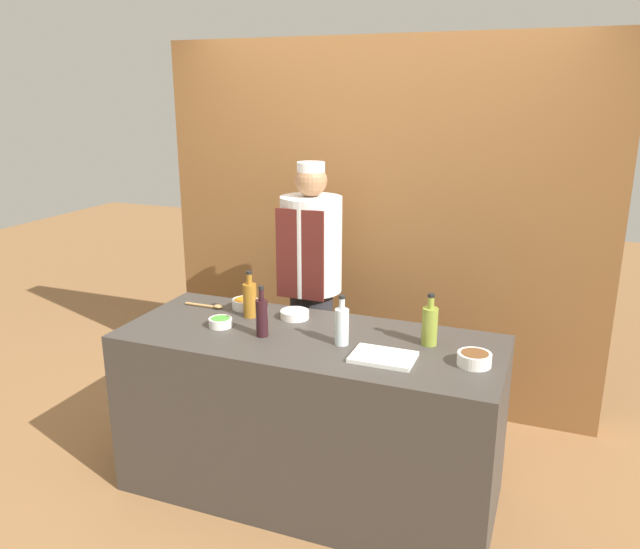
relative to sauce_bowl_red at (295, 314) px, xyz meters
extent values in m
plane|color=olive|center=(0.17, -0.21, -0.91)|extent=(14.00, 14.00, 0.00)
cube|color=brown|center=(0.17, 1.01, 0.29)|extent=(2.94, 0.18, 2.40)
cube|color=#3D3833|center=(0.17, -0.21, -0.47)|extent=(1.93, 0.77, 0.89)
cylinder|color=white|center=(0.00, 0.00, 0.00)|extent=(0.15, 0.15, 0.04)
cylinder|color=red|center=(0.00, 0.00, 0.01)|extent=(0.13, 0.13, 0.01)
cylinder|color=white|center=(-0.33, 0.04, 0.00)|extent=(0.15, 0.15, 0.05)
cylinder|color=orange|center=(-0.33, 0.04, 0.02)|extent=(0.12, 0.12, 0.02)
cylinder|color=white|center=(0.99, -0.26, 0.01)|extent=(0.15, 0.15, 0.06)
cylinder|color=brown|center=(0.99, -0.26, 0.03)|extent=(0.13, 0.13, 0.02)
cylinder|color=white|center=(-0.31, -0.26, 0.00)|extent=(0.12, 0.12, 0.05)
cylinder|color=green|center=(-0.31, -0.26, 0.01)|extent=(0.10, 0.10, 0.01)
cube|color=white|center=(0.59, -0.35, -0.01)|extent=(0.29, 0.20, 0.02)
cylinder|color=silver|center=(0.36, -0.25, 0.07)|extent=(0.07, 0.07, 0.18)
cylinder|color=silver|center=(0.36, -0.25, 0.18)|extent=(0.03, 0.03, 0.05)
cylinder|color=black|center=(0.36, -0.25, 0.22)|extent=(0.03, 0.03, 0.01)
cylinder|color=#9E661E|center=(-0.23, -0.07, 0.07)|extent=(0.07, 0.07, 0.19)
cylinder|color=#9E661E|center=(-0.23, -0.07, 0.19)|extent=(0.03, 0.03, 0.06)
cylinder|color=black|center=(-0.23, -0.07, 0.23)|extent=(0.03, 0.03, 0.02)
cylinder|color=olive|center=(0.75, -0.10, 0.07)|extent=(0.08, 0.08, 0.19)
cylinder|color=olive|center=(0.75, -0.10, 0.19)|extent=(0.03, 0.03, 0.06)
cylinder|color=black|center=(0.75, -0.10, 0.23)|extent=(0.03, 0.03, 0.02)
cylinder|color=black|center=(-0.05, -0.29, 0.07)|extent=(0.06, 0.06, 0.19)
cylinder|color=black|center=(-0.05, -0.29, 0.19)|extent=(0.02, 0.02, 0.06)
cylinder|color=black|center=(-0.05, -0.29, 0.23)|extent=(0.03, 0.03, 0.02)
cylinder|color=#B2844C|center=(-0.58, -0.02, -0.02)|extent=(0.20, 0.02, 0.02)
ellipsoid|color=#B2844C|center=(-0.46, -0.02, -0.01)|extent=(0.06, 0.04, 0.02)
cylinder|color=#28282D|center=(-0.10, 0.49, -0.47)|extent=(0.27, 0.27, 0.89)
cylinder|color=silver|center=(-0.10, 0.49, 0.27)|extent=(0.37, 0.37, 0.58)
cube|color=#561E19|center=(-0.10, 0.31, 0.24)|extent=(0.30, 0.02, 0.53)
sphere|color=#9E704C|center=(-0.10, 0.49, 0.65)|extent=(0.19, 0.19, 0.19)
cylinder|color=white|center=(-0.10, 0.49, 0.73)|extent=(0.16, 0.16, 0.07)
camera|label=1|loc=(1.28, -2.90, 1.16)|focal=35.00mm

